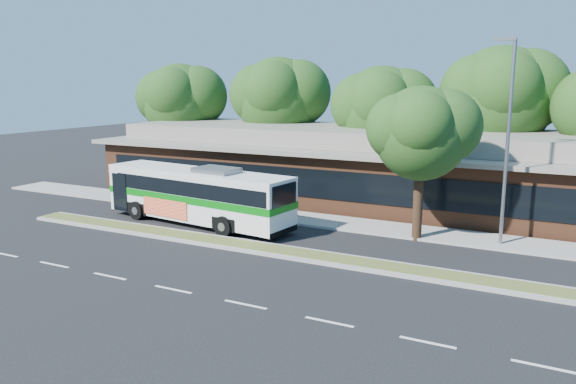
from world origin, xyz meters
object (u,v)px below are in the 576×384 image
Objects in this scene: lamp_post at (507,137)px; sedan at (149,179)px; sidewalk_tree at (429,132)px; transit_bus at (198,192)px.

lamp_post is 1.77× the size of sedan.
sedan is (-22.91, 3.22, -4.16)m from lamp_post.
sedan is at bearing 169.02° from sidewalk_tree.
transit_bus is 10.55m from sedan.
sidewalk_tree is (-3.26, -0.60, 0.13)m from lamp_post.
transit_bus is 1.56× the size of sidewalk_tree.
lamp_post is 1.28× the size of sidewalk_tree.
lamp_post is at bearing -113.71° from sedan.
sedan is at bearing 172.01° from lamp_post.
lamp_post is 15.00m from transit_bus.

